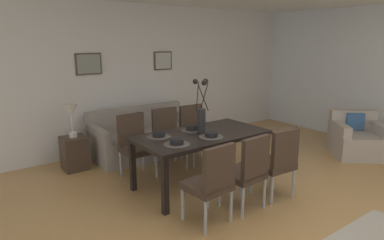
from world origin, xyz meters
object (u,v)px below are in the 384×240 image
Objects in this scene: dining_table at (201,139)px; side_table at (75,153)px; framed_picture_center at (163,61)px; dining_chair_far_left at (248,169)px; bowl_near_right at (159,134)px; bowl_far_left at (211,134)px; table_lamp at (71,113)px; bowl_far_right at (192,128)px; bowl_near_left at (177,141)px; dining_chair_near_right at (135,142)px; dining_chair_far_right at (168,135)px; centerpiece_vase at (202,113)px; armchair at (357,139)px; framed_picture_left at (89,64)px; dining_chair_mid_left at (278,160)px; sofa at (145,138)px; dining_chair_mid_right at (195,130)px; dining_chair_near_left at (212,180)px.

dining_table is 3.46× the size of side_table.
framed_picture_center is (1.94, 0.49, 1.32)m from side_table.
dining_chair_far_left is 1.24m from bowl_near_right.
bowl_far_left is 2.21m from table_lamp.
bowl_near_left is at bearing -142.27° from bowl_far_right.
dining_chair_near_right is 1.00× the size of dining_chair_far_right.
centerpiece_vase is 2.04m from table_lamp.
bowl_near_right is at bearing 166.64° from armchair.
framed_picture_left is (-0.72, 3.00, 1.07)m from dining_chair_far_left.
dining_chair_mid_left is 3.19m from framed_picture_center.
table_lamp is at bearing 124.73° from dining_chair_mid_left.
table_lamp is (-1.22, 2.51, 0.38)m from dining_chair_far_left.
framed_picture_center is (0.69, 1.22, 1.07)m from dining_chair_far_right.
dining_chair_mid_left is (0.52, -0.01, 0.00)m from dining_chair_far_left.
sofa is 1.57m from framed_picture_left.
dining_chair_mid_left is 2.58m from sofa.
dining_chair_mid_right is 1.95m from table_lamp.
centerpiece_vase reaches higher than dining_table.
sofa is at bearing 0.37° from side_table.
dining_chair_far_right is at bearing -88.26° from sofa.
dining_table is 1.96× the size of dining_chair_mid_right.
table_lamp reaches higher than dining_chair_near_left.
dining_chair_far_right is 0.74m from bowl_far_right.
bowl_near_left and bowl_near_right have the same top height.
dining_table is 1.05m from dining_chair_near_left.
sofa is at bearing 142.55° from armchair.
side_table is at bearing 110.28° from bowl_near_left.
bowl_far_right is at bearing -47.93° from dining_chair_near_right.
dining_chair_far_right is (0.58, 1.78, 0.00)m from dining_chair_near_left.
bowl_near_right is at bearing 134.21° from dining_chair_mid_left.
side_table is at bearing 105.04° from dining_chair_near_left.
table_lamp is at bearing 115.56° from bowl_near_right.
framed_picture_left reaches higher than dining_chair_far_left.
framed_picture_left is 1.44m from framed_picture_center.
bowl_near_right is (-1.06, 1.09, 0.27)m from dining_chair_mid_left.
sofa is 1.38m from table_lamp.
dining_chair_far_left reaches higher than sofa.
bowl_near_right is (-0.54, 0.21, 0.12)m from dining_table.
sofa is at bearing 73.32° from bowl_near_left.
framed_picture_center is at bearing 71.19° from dining_table.
dining_chair_mid_left is at bearing -32.41° from bowl_near_left.
side_table is 1.35× the size of framed_picture_center.
dining_chair_mid_right is at bearing 31.25° from bowl_near_right.
bowl_near_left is (-0.54, -0.21, 0.12)m from dining_table.
dining_chair_near_left is at bearing -179.57° from dining_chair_far_left.
side_table is (-1.22, 2.51, -0.25)m from dining_chair_far_left.
dining_chair_near_left is 1.88m from dining_chair_far_right.
centerpiece_vase is 2.31m from framed_picture_center.
bowl_near_left is 3.57m from armchair.
framed_picture_center reaches higher than bowl_far_left.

